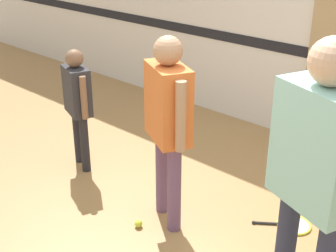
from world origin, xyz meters
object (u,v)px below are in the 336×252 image
at_px(person_instructor, 168,113).
at_px(tennis_ball_by_spare_racket, 334,228).
at_px(person_student_left, 78,97).
at_px(tennis_ball_near_instructor, 138,224).
at_px(training_cone, 330,251).
at_px(racket_spare_on_floor, 292,225).
at_px(person_student_right, 318,163).

relative_size(person_instructor, tennis_ball_by_spare_racket, 24.14).
xyz_separation_m(person_student_left, tennis_ball_near_instructor, (1.19, -0.35, -0.73)).
bearing_deg(tennis_ball_by_spare_racket, training_cone, -70.76).
xyz_separation_m(person_student_left, tennis_ball_by_spare_racket, (2.42, 0.70, -0.73)).
height_order(person_instructor, training_cone, person_instructor).
xyz_separation_m(person_instructor, tennis_ball_near_instructor, (-0.10, -0.25, -0.95)).
height_order(tennis_ball_near_instructor, tennis_ball_by_spare_racket, same).
bearing_deg(training_cone, person_student_left, -174.56).
bearing_deg(racket_spare_on_floor, training_cone, 109.63).
height_order(person_student_right, training_cone, person_student_right).
bearing_deg(training_cone, person_student_right, -84.29).
bearing_deg(person_instructor, racket_spare_on_floor, 64.33).
distance_m(person_student_right, racket_spare_on_floor, 1.52).
distance_m(person_student_right, tennis_ball_near_instructor, 1.82).
distance_m(person_instructor, training_cone, 1.57).
height_order(person_instructor, person_student_left, person_instructor).
relative_size(person_student_left, person_student_right, 0.67).
bearing_deg(tennis_ball_by_spare_racket, person_student_right, -78.20).
distance_m(tennis_ball_near_instructor, training_cone, 1.51).
bearing_deg(training_cone, tennis_ball_by_spare_racket, 109.24).
height_order(tennis_ball_by_spare_racket, training_cone, training_cone).
bearing_deg(tennis_ball_by_spare_racket, racket_spare_on_floor, -151.05).
distance_m(person_instructor, person_student_right, 1.37).
bearing_deg(person_student_left, tennis_ball_by_spare_racket, 35.77).
distance_m(tennis_ball_by_spare_racket, training_cone, 0.50).
xyz_separation_m(person_instructor, racket_spare_on_floor, (0.83, 0.63, -0.98)).
xyz_separation_m(person_instructor, training_cone, (1.28, 0.34, -0.83)).
bearing_deg(person_student_left, person_instructor, 15.42).
height_order(person_student_right, tennis_ball_by_spare_racket, person_student_right).
height_order(person_instructor, person_student_right, person_student_right).
relative_size(person_instructor, person_student_right, 0.86).
relative_size(person_student_left, tennis_ball_near_instructor, 18.79).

